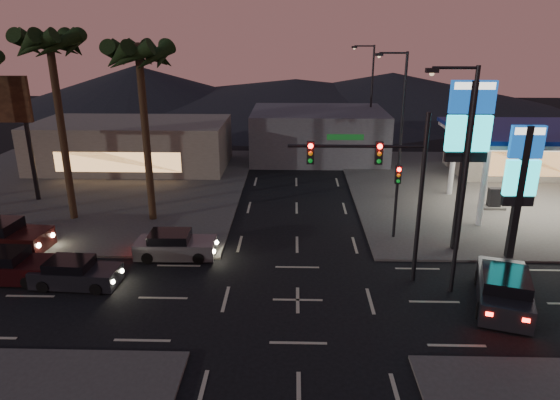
{
  "coord_description": "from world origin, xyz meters",
  "views": [
    {
      "loc": [
        -0.25,
        -19.42,
        11.34
      ],
      "look_at": [
        -0.92,
        4.87,
        3.0
      ],
      "focal_mm": 32.0,
      "sensor_mm": 36.0,
      "label": 1
    }
  ],
  "objects_px": {
    "pylon_sign_tall": "(468,134)",
    "traffic_signal_mast": "(383,175)",
    "pylon_sign_short": "(522,173)",
    "car_lane_a_front": "(75,273)",
    "car_lane_b_rear": "(0,237)",
    "suv_station": "(504,289)",
    "car_lane_a_mid": "(7,266)",
    "gas_station": "(552,134)",
    "car_lane_b_front": "(175,246)"
  },
  "relations": [
    {
      "from": "gas_station",
      "to": "car_lane_b_rear",
      "type": "bearing_deg",
      "value": -167.32
    },
    {
      "from": "gas_station",
      "to": "pylon_sign_tall",
      "type": "distance_m",
      "value": 10.01
    },
    {
      "from": "pylon_sign_short",
      "to": "traffic_signal_mast",
      "type": "relative_size",
      "value": 0.88
    },
    {
      "from": "pylon_sign_short",
      "to": "car_lane_a_front",
      "type": "xyz_separation_m",
      "value": [
        -21.33,
        -3.43,
        -4.05
      ]
    },
    {
      "from": "car_lane_a_front",
      "to": "car_lane_b_front",
      "type": "xyz_separation_m",
      "value": [
        3.92,
        3.19,
        0.03
      ]
    },
    {
      "from": "car_lane_b_front",
      "to": "suv_station",
      "type": "xyz_separation_m",
      "value": [
        15.25,
        -4.42,
        0.11
      ]
    },
    {
      "from": "gas_station",
      "to": "suv_station",
      "type": "height_order",
      "value": "gas_station"
    },
    {
      "from": "pylon_sign_short",
      "to": "suv_station",
      "type": "bearing_deg",
      "value": -114.89
    },
    {
      "from": "pylon_sign_tall",
      "to": "car_lane_b_rear",
      "type": "relative_size",
      "value": 1.7
    },
    {
      "from": "gas_station",
      "to": "car_lane_b_front",
      "type": "bearing_deg",
      "value": -160.95
    },
    {
      "from": "gas_station",
      "to": "car_lane_b_rear",
      "type": "xyz_separation_m",
      "value": [
        -31.99,
        -7.2,
        -4.3
      ]
    },
    {
      "from": "gas_station",
      "to": "car_lane_a_mid",
      "type": "distance_m",
      "value": 31.9
    },
    {
      "from": "pylon_sign_short",
      "to": "car_lane_b_front",
      "type": "xyz_separation_m",
      "value": [
        -17.41,
        -0.24,
        -4.02
      ]
    },
    {
      "from": "car_lane_a_mid",
      "to": "car_lane_b_front",
      "type": "xyz_separation_m",
      "value": [
        7.41,
        2.69,
        -0.04
      ]
    },
    {
      "from": "pylon_sign_short",
      "to": "suv_station",
      "type": "distance_m",
      "value": 6.45
    },
    {
      "from": "car_lane_a_front",
      "to": "car_lane_b_rear",
      "type": "bearing_deg",
      "value": 146.58
    },
    {
      "from": "car_lane_b_front",
      "to": "suv_station",
      "type": "height_order",
      "value": "suv_station"
    },
    {
      "from": "pylon_sign_tall",
      "to": "car_lane_b_front",
      "type": "distance_m",
      "value": 16.03
    },
    {
      "from": "pylon_sign_tall",
      "to": "traffic_signal_mast",
      "type": "distance_m",
      "value": 6.02
    },
    {
      "from": "pylon_sign_short",
      "to": "car_lane_a_front",
      "type": "relative_size",
      "value": 1.71
    },
    {
      "from": "pylon_sign_tall",
      "to": "car_lane_a_mid",
      "type": "bearing_deg",
      "value": -170.01
    },
    {
      "from": "car_lane_b_rear",
      "to": "traffic_signal_mast",
      "type": "bearing_deg",
      "value": -8.12
    },
    {
      "from": "pylon_sign_short",
      "to": "suv_station",
      "type": "relative_size",
      "value": 1.34
    },
    {
      "from": "traffic_signal_mast",
      "to": "suv_station",
      "type": "bearing_deg",
      "value": -22.86
    },
    {
      "from": "pylon_sign_short",
      "to": "traffic_signal_mast",
      "type": "xyz_separation_m",
      "value": [
        -7.24,
        -2.51,
        0.57
      ]
    },
    {
      "from": "car_lane_a_front",
      "to": "car_lane_b_front",
      "type": "height_order",
      "value": "car_lane_b_front"
    },
    {
      "from": "car_lane_b_rear",
      "to": "suv_station",
      "type": "distance_m",
      "value": 25.32
    },
    {
      "from": "gas_station",
      "to": "car_lane_a_front",
      "type": "bearing_deg",
      "value": -157.46
    },
    {
      "from": "car_lane_b_front",
      "to": "suv_station",
      "type": "relative_size",
      "value": 0.82
    },
    {
      "from": "car_lane_b_front",
      "to": "suv_station",
      "type": "bearing_deg",
      "value": -16.15
    },
    {
      "from": "pylon_sign_short",
      "to": "traffic_signal_mast",
      "type": "height_order",
      "value": "traffic_signal_mast"
    },
    {
      "from": "gas_station",
      "to": "car_lane_a_front",
      "type": "xyz_separation_m",
      "value": [
        -26.33,
        -10.93,
        -4.47
      ]
    },
    {
      "from": "pylon_sign_tall",
      "to": "traffic_signal_mast",
      "type": "bearing_deg",
      "value": -143.48
    },
    {
      "from": "pylon_sign_short",
      "to": "car_lane_b_front",
      "type": "relative_size",
      "value": 1.64
    },
    {
      "from": "car_lane_a_mid",
      "to": "suv_station",
      "type": "xyz_separation_m",
      "value": [
        22.66,
        -1.72,
        0.07
      ]
    },
    {
      "from": "car_lane_a_front",
      "to": "pylon_sign_short",
      "type": "bearing_deg",
      "value": 9.13
    },
    {
      "from": "car_lane_a_front",
      "to": "car_lane_a_mid",
      "type": "relative_size",
      "value": 0.9
    },
    {
      "from": "pylon_sign_short",
      "to": "car_lane_b_rear",
      "type": "distance_m",
      "value": 27.27
    },
    {
      "from": "traffic_signal_mast",
      "to": "car_lane_a_front",
      "type": "xyz_separation_m",
      "value": [
        -14.09,
        -0.92,
        -4.62
      ]
    },
    {
      "from": "car_lane_a_mid",
      "to": "car_lane_b_rear",
      "type": "bearing_deg",
      "value": 123.77
    },
    {
      "from": "pylon_sign_short",
      "to": "car_lane_a_mid",
      "type": "relative_size",
      "value": 1.54
    },
    {
      "from": "car_lane_b_front",
      "to": "car_lane_a_mid",
      "type": "bearing_deg",
      "value": -160.03
    },
    {
      "from": "pylon_sign_tall",
      "to": "car_lane_a_front",
      "type": "bearing_deg",
      "value": -166.77
    },
    {
      "from": "suv_station",
      "to": "car_lane_b_front",
      "type": "bearing_deg",
      "value": 163.85
    },
    {
      "from": "gas_station",
      "to": "car_lane_b_front",
      "type": "distance_m",
      "value": 24.12
    },
    {
      "from": "car_lane_a_front",
      "to": "car_lane_a_mid",
      "type": "bearing_deg",
      "value": 171.92
    },
    {
      "from": "gas_station",
      "to": "car_lane_a_mid",
      "type": "height_order",
      "value": "gas_station"
    },
    {
      "from": "car_lane_b_rear",
      "to": "suv_station",
      "type": "height_order",
      "value": "car_lane_b_rear"
    },
    {
      "from": "traffic_signal_mast",
      "to": "car_lane_b_front",
      "type": "xyz_separation_m",
      "value": [
        -10.17,
        2.27,
        -4.59
      ]
    },
    {
      "from": "suv_station",
      "to": "pylon_sign_short",
      "type": "bearing_deg",
      "value": 65.11
    }
  ]
}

